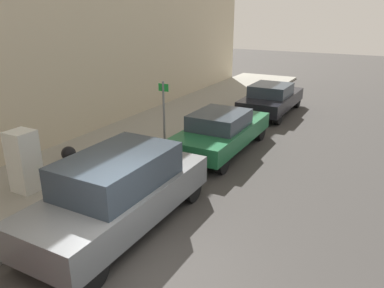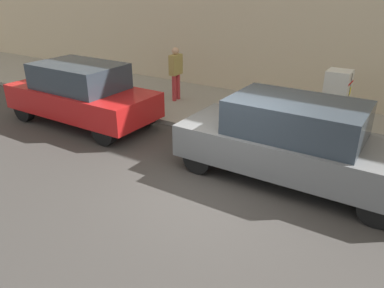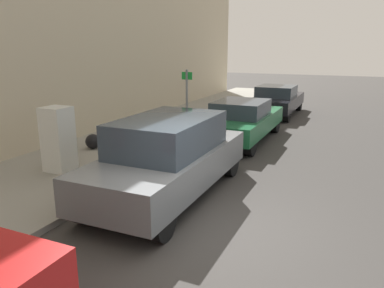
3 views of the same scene
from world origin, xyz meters
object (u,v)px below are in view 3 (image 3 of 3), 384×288
(discarded_refrigerator, at_px, (58,139))
(street_sign_post, at_px, (187,101))
(parked_sedan_green, at_px, (242,120))
(trash_bag, at_px, (93,141))
(parked_suv_gray, at_px, (169,157))
(parked_sedan_dark, at_px, (277,100))

(discarded_refrigerator, relative_size, street_sign_post, 0.69)
(parked_sedan_green, bearing_deg, discarded_refrigerator, -120.61)
(discarded_refrigerator, distance_m, trash_bag, 2.15)
(discarded_refrigerator, bearing_deg, street_sign_post, 69.26)
(street_sign_post, height_order, trash_bag, street_sign_post)
(trash_bag, relative_size, parked_suv_gray, 0.10)
(trash_bag, distance_m, parked_sedan_green, 4.97)
(street_sign_post, distance_m, trash_bag, 3.24)
(trash_bag, bearing_deg, street_sign_post, 45.28)
(parked_suv_gray, relative_size, parked_sedan_green, 1.02)
(discarded_refrigerator, relative_size, parked_sedan_green, 0.35)
(street_sign_post, relative_size, parked_sedan_dark, 0.51)
(parked_sedan_dark, bearing_deg, parked_suv_gray, -90.00)
(parked_sedan_green, height_order, parked_sedan_dark, parked_sedan_green)
(parked_sedan_dark, bearing_deg, discarded_refrigerator, -106.00)
(street_sign_post, xyz_separation_m, parked_suv_gray, (1.55, -4.24, -0.55))
(parked_suv_gray, height_order, parked_sedan_dark, parked_suv_gray)
(parked_suv_gray, xyz_separation_m, parked_sedan_green, (0.00, 5.36, -0.15))
(street_sign_post, bearing_deg, trash_bag, -134.72)
(discarded_refrigerator, bearing_deg, parked_suv_gray, -1.51)
(street_sign_post, distance_m, parked_suv_gray, 4.55)
(parked_sedan_green, bearing_deg, parked_sedan_dark, 90.00)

